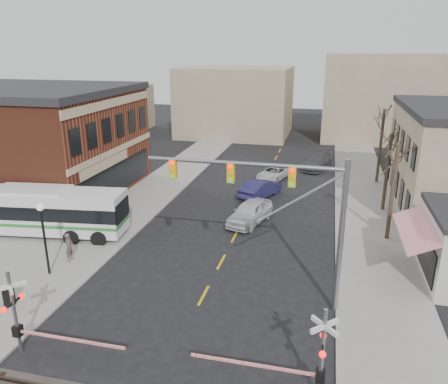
# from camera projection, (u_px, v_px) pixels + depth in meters

# --- Properties ---
(ground) EXTENTS (160.00, 160.00, 0.00)m
(ground) POSITION_uv_depth(u_px,v_px,m) (193.00, 316.00, 21.95)
(ground) COLOR black
(ground) RESTS_ON ground
(sidewalk_west) EXTENTS (5.00, 60.00, 0.12)m
(sidewalk_west) POSITION_uv_depth(u_px,v_px,m) (161.00, 185.00, 42.49)
(sidewalk_west) COLOR gray
(sidewalk_west) RESTS_ON ground
(sidewalk_east) EXTENTS (5.00, 60.00, 0.12)m
(sidewalk_east) POSITION_uv_depth(u_px,v_px,m) (364.00, 201.00, 38.27)
(sidewalk_east) COLOR gray
(sidewalk_east) RESTS_ON ground
(tree_east_a) EXTENTS (0.28, 0.28, 6.75)m
(tree_east_a) POSITION_uv_depth(u_px,v_px,m) (392.00, 193.00, 29.59)
(tree_east_a) COLOR #382B21
(tree_east_a) RESTS_ON sidewalk_east
(tree_east_b) EXTENTS (0.28, 0.28, 6.30)m
(tree_east_b) POSITION_uv_depth(u_px,v_px,m) (387.00, 173.00, 35.13)
(tree_east_b) COLOR #382B21
(tree_east_b) RESTS_ON sidewalk_east
(tree_east_c) EXTENTS (0.28, 0.28, 7.20)m
(tree_east_c) POSITION_uv_depth(u_px,v_px,m) (380.00, 146.00, 42.32)
(tree_east_c) COLOR #382B21
(tree_east_c) RESTS_ON sidewalk_east
(transit_bus) EXTENTS (13.19, 4.42, 3.33)m
(transit_bus) POSITION_uv_depth(u_px,v_px,m) (34.00, 210.00, 30.95)
(transit_bus) COLOR silver
(transit_bus) RESTS_ON ground
(traffic_signal_mast) EXTENTS (9.94, 0.30, 8.00)m
(traffic_signal_mast) POSITION_uv_depth(u_px,v_px,m) (286.00, 201.00, 21.25)
(traffic_signal_mast) COLOR gray
(traffic_signal_mast) RESTS_ON ground
(rr_crossing_west) EXTENTS (5.60, 1.36, 4.00)m
(rr_crossing_west) POSITION_uv_depth(u_px,v_px,m) (23.00, 315.00, 18.70)
(rr_crossing_west) COLOR gray
(rr_crossing_west) RESTS_ON ground
(rr_crossing_east) EXTENTS (5.60, 1.36, 4.00)m
(rr_crossing_east) POSITION_uv_depth(u_px,v_px,m) (310.00, 355.00, 16.28)
(rr_crossing_east) COLOR gray
(rr_crossing_east) RESTS_ON ground
(street_lamp) EXTENTS (0.44, 0.44, 4.41)m
(street_lamp) POSITION_uv_depth(u_px,v_px,m) (43.00, 224.00, 24.87)
(street_lamp) COLOR black
(street_lamp) RESTS_ON sidewalk_west
(trash_bin) EXTENTS (0.60, 0.60, 0.98)m
(trash_bin) POSITION_uv_depth(u_px,v_px,m) (9.00, 296.00, 22.64)
(trash_bin) COLOR black
(trash_bin) RESTS_ON sidewalk_west
(car_a) EXTENTS (3.34, 5.43, 1.72)m
(car_a) POSITION_uv_depth(u_px,v_px,m) (250.00, 212.00, 33.38)
(car_a) COLOR silver
(car_a) RESTS_ON ground
(car_b) EXTENTS (3.51, 5.24, 1.63)m
(car_b) POSITION_uv_depth(u_px,v_px,m) (260.00, 188.00, 39.12)
(car_b) COLOR #1C1B43
(car_b) RESTS_ON ground
(car_c) EXTENTS (3.51, 5.11, 1.30)m
(car_c) POSITION_uv_depth(u_px,v_px,m) (274.00, 173.00, 44.46)
(car_c) COLOR beige
(car_c) RESTS_ON ground
(car_d) EXTENTS (3.75, 6.00, 1.62)m
(car_d) POSITION_uv_depth(u_px,v_px,m) (317.00, 162.00, 48.30)
(car_d) COLOR #414046
(car_d) RESTS_ON ground
(pedestrian_near) EXTENTS (0.47, 0.69, 1.82)m
(pedestrian_near) POSITION_uv_depth(u_px,v_px,m) (69.00, 247.00, 27.18)
(pedestrian_near) COLOR #534743
(pedestrian_near) RESTS_ON sidewalk_west
(pedestrian_far) EXTENTS (1.00, 1.08, 1.78)m
(pedestrian_far) POSITION_uv_depth(u_px,v_px,m) (89.00, 219.00, 31.70)
(pedestrian_far) COLOR #393D65
(pedestrian_far) RESTS_ON sidewalk_west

